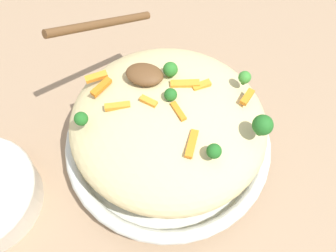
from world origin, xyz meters
TOP-DOWN VIEW (x-y plane):
  - ground_plane at (0.00, 0.00)m, footprint 2.40×2.40m
  - serving_bowl at (0.00, 0.00)m, footprint 0.33×0.33m
  - pasta_mound at (0.00, 0.00)m, footprint 0.30×0.29m
  - carrot_piece_0 at (0.07, 0.02)m, footprint 0.04×0.02m
  - carrot_piece_1 at (-0.02, 0.01)m, footprint 0.03×0.03m
  - carrot_piece_2 at (0.05, -0.05)m, footprint 0.04×0.02m
  - carrot_piece_3 at (-0.11, -0.05)m, footprint 0.02×0.03m
  - carrot_piece_4 at (0.10, -0.01)m, footprint 0.02×0.04m
  - carrot_piece_5 at (0.03, 0.00)m, footprint 0.03×0.02m
  - carrot_piece_6 at (-0.04, -0.05)m, footprint 0.03×0.03m
  - carrot_piece_7 at (0.12, -0.03)m, footprint 0.03×0.03m
  - carrot_piece_8 at (-0.04, 0.05)m, footprint 0.01×0.04m
  - carrot_piece_9 at (-0.01, -0.04)m, footprint 0.04×0.02m
  - broccoli_floret_0 at (0.11, 0.05)m, footprint 0.02×0.02m
  - broccoli_floret_1 at (0.01, -0.06)m, footprint 0.02×0.02m
  - broccoli_floret_2 at (-0.13, 0.01)m, footprint 0.03×0.03m
  - broccoli_floret_3 at (0.00, -0.01)m, footprint 0.02×0.02m
  - broccoli_floret_4 at (-0.07, 0.06)m, footprint 0.02×0.02m
  - broccoli_floret_5 at (-0.10, -0.07)m, footprint 0.02×0.02m
  - serving_spoon at (0.08, -0.06)m, footprint 0.15×0.16m

SIDE VIEW (x-z plane):
  - ground_plane at x=0.00m, z-range 0.00..0.00m
  - serving_bowl at x=0.00m, z-range 0.00..0.05m
  - pasta_mound at x=0.00m, z-range 0.04..0.14m
  - carrot_piece_3 at x=-0.11m, z-range 0.13..0.14m
  - carrot_piece_7 at x=0.12m, z-range 0.13..0.14m
  - carrot_piece_4 at x=0.10m, z-range 0.13..0.14m
  - carrot_piece_2 at x=0.05m, z-range 0.13..0.14m
  - carrot_piece_0 at x=0.07m, z-range 0.13..0.14m
  - carrot_piece_6 at x=-0.04m, z-range 0.13..0.14m
  - carrot_piece_8 at x=-0.04m, z-range 0.13..0.14m
  - carrot_piece_9 at x=-0.01m, z-range 0.13..0.14m
  - carrot_piece_1 at x=-0.02m, z-range 0.14..0.14m
  - carrot_piece_5 at x=0.03m, z-range 0.14..0.14m
  - broccoli_floret_0 at x=0.11m, z-range 0.13..0.15m
  - broccoli_floret_5 at x=-0.10m, z-range 0.13..0.15m
  - broccoli_floret_4 at x=-0.07m, z-range 0.13..0.16m
  - broccoli_floret_3 at x=0.00m, z-range 0.13..0.16m
  - broccoli_floret_1 at x=0.01m, z-range 0.13..0.16m
  - broccoli_floret_2 at x=-0.13m, z-range 0.13..0.17m
  - serving_spoon at x=0.08m, z-range 0.11..0.21m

